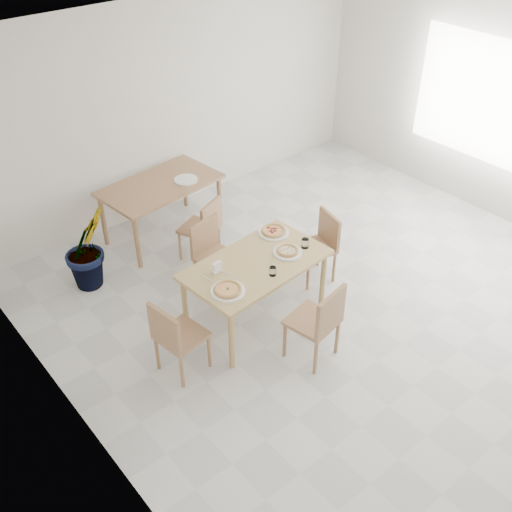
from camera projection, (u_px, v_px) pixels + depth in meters
main_table at (256, 269)px, 6.17m from camera, size 1.56×0.97×0.75m
chair_south at (320, 320)px, 5.77m from camera, size 0.51×0.51×0.89m
chair_north at (212, 251)px, 6.74m from camera, size 0.49×0.49×0.85m
chair_west at (175, 335)px, 5.63m from camera, size 0.47×0.47×0.85m
chair_east at (320, 242)px, 6.90m from camera, size 0.49×0.49×0.83m
plate_margherita at (228, 291)px, 5.73m from camera, size 0.34×0.34×0.02m
plate_mushroom at (288, 252)px, 6.25m from camera, size 0.31×0.31×0.02m
plate_pepperoni at (274, 232)px, 6.56m from camera, size 0.34×0.34×0.02m
pizza_margherita at (228, 289)px, 5.72m from camera, size 0.36×0.36×0.03m
pizza_mushroom at (288, 250)px, 6.24m from camera, size 0.26×0.26×0.03m
pizza_pepperoni at (274, 231)px, 6.54m from camera, size 0.30×0.30×0.03m
tumbler_a at (273, 271)px, 5.93m from camera, size 0.07×0.07×0.09m
tumbler_b at (305, 243)px, 6.31m from camera, size 0.08×0.08×0.10m
napkin_holder at (217, 268)px, 5.95m from camera, size 0.11×0.06×0.12m
fork_a at (223, 271)px, 6.00m from camera, size 0.05×0.19×0.01m
fork_b at (206, 278)px, 5.91m from camera, size 0.04×0.17×0.01m
second_table at (161, 189)px, 7.52m from camera, size 1.56×1.00×0.75m
chair_back_s at (204, 226)px, 7.19m from camera, size 0.53×0.53×0.82m
chair_back_n at (124, 181)px, 8.08m from camera, size 0.51×0.51×0.83m
plate_empty at (186, 180)px, 7.53m from camera, size 0.30×0.30×0.02m
potted_plant at (88, 248)px, 6.77m from camera, size 0.62×0.53×1.00m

